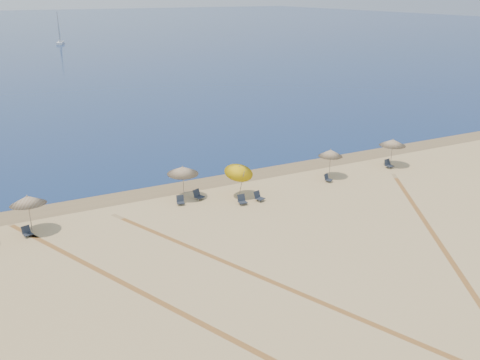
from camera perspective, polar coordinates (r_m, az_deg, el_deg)
The scene contains 17 objects.
ground at distance 25.70m, azimuth 21.84°, elevation -16.56°, with size 160.00×160.00×0.00m, color tan.
ocean at distance 238.70m, azimuth -24.03°, elevation 14.90°, with size 500.00×500.00×0.00m, color #0C2151.
wet_sand at distance 42.94m, azimuth -2.45°, elevation 0.01°, with size 500.00×500.00×0.00m, color olive.
umbrella_1 at distance 35.70m, azimuth -22.14°, elevation -2.05°, with size 2.28×2.31×2.55m.
umbrella_2 at distance 38.73m, azimuth -6.26°, elevation 1.06°, with size 2.33×2.35×2.53m.
umbrella_3 at distance 38.79m, azimuth -0.09°, elevation 1.12°, with size 2.16×2.21×2.78m.
umbrella_4 at distance 43.64m, azimuth 9.85°, elevation 2.92°, with size 2.00×2.00×2.41m.
umbrella_5 at distance 47.80m, azimuth 16.31°, elevation 3.95°, with size 2.30×2.30×2.45m.
chair_1 at distance 35.90m, azimuth -22.21°, elevation -5.25°, with size 0.67×0.74×0.64m.
chair_2 at distance 38.27m, azimuth -6.52°, elevation -2.24°, with size 0.67×0.74×0.64m.
chair_3 at distance 39.05m, azimuth -4.59°, elevation -1.64°, with size 0.84×0.89×0.73m.
chair_4 at distance 38.06m, azimuth 0.22°, elevation -2.20°, with size 0.63×0.72×0.69m.
chair_5 at distance 38.68m, azimuth 2.04°, elevation -1.82°, with size 0.79×0.85×0.70m.
chair_6 at distance 43.04m, azimuth 9.54°, elevation 0.17°, with size 0.72×0.77×0.62m.
chair_7 at distance 47.62m, azimuth 15.88°, elevation 1.68°, with size 0.66×0.76×0.73m.
sailboat_1 at distance 161.66m, azimuth -19.09°, elevation 14.76°, with size 3.15×6.13×8.86m.
tire_tracks at distance 29.00m, azimuth 6.57°, elevation -10.59°, with size 55.11×42.53×0.00m.
Camera 1 is at (-16.83, -12.65, 14.74)m, focal length 39.15 mm.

